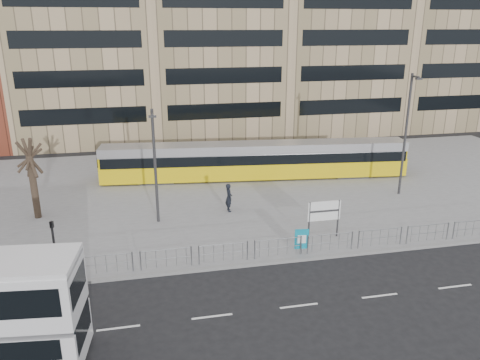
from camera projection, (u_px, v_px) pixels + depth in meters
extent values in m
plane|color=black|center=(238.00, 268.00, 24.61)|extent=(120.00, 120.00, 0.00)
cube|color=slate|center=(207.00, 191.00, 35.72)|extent=(64.00, 24.00, 0.15)
cube|color=gray|center=(238.00, 266.00, 24.64)|extent=(64.00, 0.25, 0.17)
cube|color=tan|center=(85.00, 35.00, 50.71)|extent=(14.00, 16.00, 22.00)
cube|color=tan|center=(212.00, 25.00, 53.12)|extent=(14.00, 16.00, 24.00)
cube|color=tan|center=(327.00, 38.00, 56.31)|extent=(14.00, 16.00, 21.00)
cube|color=tan|center=(433.00, 29.00, 58.72)|extent=(14.00, 16.00, 23.00)
cylinder|color=gray|center=(273.00, 240.00, 25.08)|extent=(32.00, 0.05, 0.05)
cylinder|color=gray|center=(273.00, 248.00, 25.24)|extent=(32.00, 0.04, 0.04)
cube|color=white|center=(278.00, 308.00, 21.09)|extent=(62.00, 0.12, 0.01)
cylinder|color=black|center=(35.00, 331.00, 18.79)|extent=(1.01, 0.40, 0.99)
cube|color=#DFBF0C|center=(256.00, 168.00, 38.26)|extent=(24.83, 5.00, 1.41)
cube|color=black|center=(256.00, 156.00, 37.95)|extent=(24.49, 5.00, 0.79)
cube|color=#B3B3B8|center=(256.00, 147.00, 37.71)|extent=(24.81, 4.82, 0.71)
cube|color=#DFBF0C|center=(395.00, 157.00, 39.17)|extent=(1.27, 2.09, 2.30)
cube|color=#DFBF0C|center=(107.00, 165.00, 36.97)|extent=(1.27, 2.09, 2.30)
cylinder|color=#2D2D30|center=(256.00, 160.00, 38.04)|extent=(2.32, 2.32, 2.65)
cube|color=#2D2D30|center=(349.00, 172.00, 39.19)|extent=(2.87, 2.50, 0.44)
cube|color=#2D2D30|center=(158.00, 178.00, 37.71)|extent=(2.87, 2.50, 0.44)
cylinder|color=#2D2D30|center=(309.00, 221.00, 27.25)|extent=(0.10, 0.10, 2.28)
cylinder|color=#2D2D30|center=(338.00, 218.00, 27.59)|extent=(0.10, 0.10, 2.28)
cube|color=white|center=(324.00, 211.00, 27.24)|extent=(1.99, 0.09, 1.19)
cylinder|color=#2D2D30|center=(301.00, 247.00, 25.72)|extent=(0.06, 0.06, 0.77)
cube|color=#0B8AAB|center=(302.00, 239.00, 25.56)|extent=(0.77, 0.15, 1.16)
cube|color=white|center=(302.00, 239.00, 25.53)|extent=(0.48, 0.06, 0.48)
imported|color=black|center=(229.00, 197.00, 31.37)|extent=(0.51, 0.74, 1.94)
cylinder|color=#2D2D30|center=(55.00, 252.00, 22.80)|extent=(0.12, 0.12, 3.00)
imported|color=#2D2D30|center=(52.00, 231.00, 22.45)|extent=(0.23, 0.25, 1.00)
cylinder|color=#2D2D30|center=(155.00, 167.00, 28.85)|extent=(0.18, 0.18, 7.25)
cylinder|color=#2D2D30|center=(152.00, 113.00, 27.39)|extent=(0.14, 0.90, 0.14)
cube|color=#2D2D30|center=(152.00, 117.00, 27.00)|extent=(0.45, 0.20, 0.12)
cylinder|color=#2D2D30|center=(405.00, 136.00, 33.46)|extent=(0.18, 0.18, 8.83)
cylinder|color=#2D2D30|center=(415.00, 77.00, 31.75)|extent=(0.14, 0.90, 0.14)
cube|color=#2D2D30|center=(419.00, 79.00, 31.37)|extent=(0.45, 0.20, 0.12)
cylinder|color=black|center=(34.00, 187.00, 29.96)|extent=(0.44, 0.44, 4.24)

